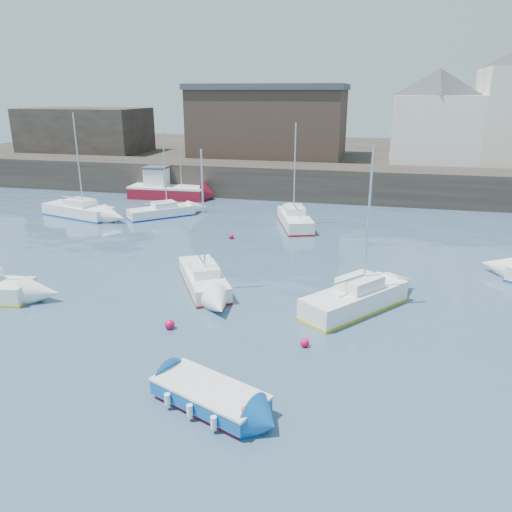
% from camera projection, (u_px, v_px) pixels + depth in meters
% --- Properties ---
extents(water, '(220.00, 220.00, 0.00)m').
position_uv_depth(water, '(165.00, 420.00, 15.42)').
color(water, '#2D4760').
rests_on(water, ground).
extents(quay_wall, '(90.00, 5.00, 3.00)m').
position_uv_depth(quay_wall, '(313.00, 182.00, 47.23)').
color(quay_wall, '#28231E').
rests_on(quay_wall, ground).
extents(land_strip, '(90.00, 32.00, 2.80)m').
position_uv_depth(land_strip, '(331.00, 159.00, 63.87)').
color(land_strip, '#28231E').
rests_on(land_strip, ground).
extents(bldg_east_d, '(11.14, 11.14, 8.95)m').
position_uv_depth(bldg_east_d, '(436.00, 116.00, 48.92)').
color(bldg_east_d, white).
rests_on(bldg_east_d, land_strip).
extents(warehouse, '(16.40, 10.40, 7.60)m').
position_uv_depth(warehouse, '(270.00, 121.00, 54.34)').
color(warehouse, '#3D2D26').
rests_on(warehouse, land_strip).
extents(bldg_west, '(14.00, 8.00, 5.00)m').
position_uv_depth(bldg_west, '(85.00, 130.00, 58.76)').
color(bldg_west, '#353028').
rests_on(bldg_west, land_strip).
extents(blue_dinghy, '(4.20, 3.03, 0.74)m').
position_uv_depth(blue_dinghy, '(209.00, 396.00, 15.97)').
color(blue_dinghy, maroon).
rests_on(blue_dinghy, ground).
extents(fishing_boat, '(7.31, 3.02, 4.77)m').
position_uv_depth(fishing_boat, '(166.00, 188.00, 47.21)').
color(fishing_boat, maroon).
rests_on(fishing_boat, ground).
extents(sailboat_b, '(4.31, 5.67, 7.11)m').
position_uv_depth(sailboat_b, '(204.00, 278.00, 25.84)').
color(sailboat_b, white).
rests_on(sailboat_b, ground).
extents(sailboat_c, '(4.91, 5.60, 7.48)m').
position_uv_depth(sailboat_c, '(355.00, 298.00, 23.04)').
color(sailboat_c, white).
rests_on(sailboat_c, ground).
extents(sailboat_e, '(6.65, 3.69, 8.16)m').
position_uv_depth(sailboat_e, '(79.00, 210.00, 40.26)').
color(sailboat_e, white).
rests_on(sailboat_e, ground).
extents(sailboat_f, '(3.68, 6.10, 7.56)m').
position_uv_depth(sailboat_f, '(295.00, 219.00, 37.43)').
color(sailboat_f, white).
rests_on(sailboat_f, ground).
extents(sailboat_h, '(4.95, 4.82, 6.74)m').
position_uv_depth(sailboat_h, '(161.00, 211.00, 40.25)').
color(sailboat_h, white).
rests_on(sailboat_h, ground).
extents(buoy_near, '(0.43, 0.43, 0.43)m').
position_uv_depth(buoy_near, '(170.00, 329.00, 21.38)').
color(buoy_near, '#DB0941').
rests_on(buoy_near, ground).
extents(buoy_mid, '(0.37, 0.37, 0.37)m').
position_uv_depth(buoy_mid, '(305.00, 346.00, 19.88)').
color(buoy_mid, '#DB0941').
rests_on(buoy_mid, ground).
extents(buoy_far, '(0.36, 0.36, 0.36)m').
position_uv_depth(buoy_far, '(231.00, 239.00, 34.38)').
color(buoy_far, '#DB0941').
rests_on(buoy_far, ground).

